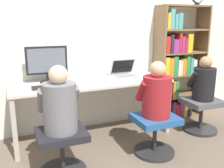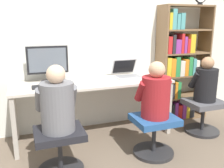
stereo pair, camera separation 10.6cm
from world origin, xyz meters
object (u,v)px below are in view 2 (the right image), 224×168
(laptop, at_px, (127,73))
(keyboard, at_px, (50,86))
(person_at_monitor, at_px, (57,103))
(person_at_laptop, at_px, (156,94))
(bookshelf, at_px, (178,69))
(office_chair_side, at_px, (203,113))
(office_chair_right, at_px, (154,132))
(desktop_monitor, at_px, (48,63))
(office_chair_left, at_px, (60,147))
(person_near_shelf, at_px, (206,82))

(laptop, xyz_separation_m, keyboard, (-1.06, -0.21, -0.04))
(person_at_monitor, distance_m, person_at_laptop, 1.05)
(person_at_monitor, bearing_deg, bookshelf, 23.32)
(office_chair_side, bearing_deg, laptop, 150.83)
(keyboard, height_order, office_chair_right, keyboard)
(laptop, height_order, person_at_laptop, person_at_laptop)
(desktop_monitor, height_order, office_chair_right, desktop_monitor)
(office_chair_left, bearing_deg, person_near_shelf, 8.30)
(bookshelf, bearing_deg, person_at_monitor, -156.68)
(laptop, relative_size, office_chair_right, 0.74)
(office_chair_right, bearing_deg, office_chair_side, 17.53)
(keyboard, distance_m, person_at_monitor, 0.58)
(bookshelf, bearing_deg, desktop_monitor, 179.50)
(desktop_monitor, relative_size, office_chair_right, 1.05)
(keyboard, xyz_separation_m, office_chair_left, (0.00, -0.58, -0.48))
(office_chair_right, relative_size, office_chair_side, 1.00)
(office_chair_side, relative_size, person_near_shelf, 0.81)
(person_at_monitor, relative_size, office_chair_side, 1.35)
(office_chair_right, relative_size, person_at_monitor, 0.74)
(office_chair_right, xyz_separation_m, bookshelf, (0.86, 0.84, 0.52))
(laptop, relative_size, person_near_shelf, 0.60)
(desktop_monitor, distance_m, office_chair_side, 2.15)
(office_chair_left, relative_size, office_chair_side, 1.00)
(laptop, distance_m, office_chair_left, 1.42)
(person_at_monitor, height_order, bookshelf, bookshelf)
(person_at_monitor, relative_size, bookshelf, 0.38)
(keyboard, distance_m, office_chair_right, 1.30)
(office_chair_left, distance_m, person_near_shelf, 2.04)
(person_at_laptop, relative_size, person_near_shelf, 1.05)
(keyboard, distance_m, office_chair_left, 0.75)
(person_at_monitor, xyz_separation_m, bookshelf, (1.91, 0.82, 0.07))
(person_at_monitor, relative_size, person_at_laptop, 1.04)
(desktop_monitor, relative_size, person_near_shelf, 0.85)
(desktop_monitor, xyz_separation_m, office_chair_side, (1.95, -0.56, -0.71))
(laptop, distance_m, office_chair_right, 0.95)
(office_chair_left, bearing_deg, office_chair_right, -0.35)
(bookshelf, relative_size, office_chair_side, 3.59)
(desktop_monitor, height_order, person_at_monitor, desktop_monitor)
(person_at_monitor, height_order, office_chair_side, person_at_monitor)
(desktop_monitor, relative_size, office_chair_left, 1.05)
(desktop_monitor, distance_m, office_chair_left, 1.10)
(office_chair_left, height_order, person_at_monitor, person_at_monitor)
(laptop, bearing_deg, keyboard, -168.78)
(office_chair_right, xyz_separation_m, office_chair_side, (0.91, 0.29, 0.00))
(desktop_monitor, height_order, keyboard, desktop_monitor)
(person_at_monitor, bearing_deg, office_chair_right, -0.62)
(bookshelf, height_order, person_near_shelf, bookshelf)
(desktop_monitor, xyz_separation_m, person_at_monitor, (-0.02, -0.84, -0.26))
(laptop, distance_m, office_chair_side, 1.16)
(office_chair_left, height_order, person_near_shelf, person_near_shelf)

